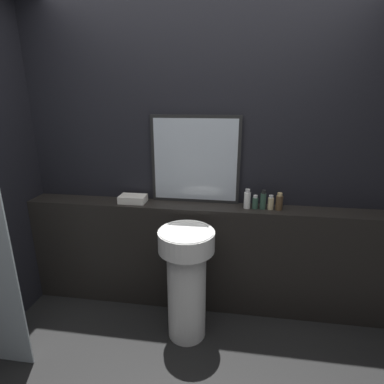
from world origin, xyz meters
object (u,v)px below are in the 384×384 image
Objects in this scene: pedestal_sink at (187,277)px; shampoo_bottle at (247,199)px; body_wash_bottle at (271,203)px; lotion_bottle at (263,200)px; towel_stack at (133,199)px; hand_soap_bottle at (279,202)px; mirror at (195,160)px; conditioner_bottle at (255,202)px.

pedestal_sink is 5.61× the size of shampoo_bottle.
lotion_bottle is at bearing 180.00° from body_wash_bottle.
shampoo_bottle is at bearing 0.00° from towel_stack.
pedestal_sink is 6.41× the size of hand_soap_bottle.
lotion_bottle reaches higher than hand_soap_bottle.
shampoo_bottle reaches higher than lotion_bottle.
pedestal_sink is 0.92m from mirror.
mirror is at bearing 168.80° from conditioner_bottle.
conditioner_bottle is (0.06, 0.00, -0.02)m from shampoo_bottle.
hand_soap_bottle is (0.67, -0.10, -0.29)m from mirror.
body_wash_bottle is 0.84× the size of hand_soap_bottle.
shampoo_bottle is 1.02× the size of lotion_bottle.
shampoo_bottle is at bearing 180.00° from lotion_bottle.
conditioner_bottle is (1.00, 0.00, 0.02)m from towel_stack.
shampoo_bottle reaches higher than hand_soap_bottle.
lotion_bottle is (0.06, 0.00, 0.02)m from conditioner_bottle.
towel_stack is 1.40× the size of shampoo_bottle.
towel_stack is 1.12m from body_wash_bottle.
lotion_bottle is 1.12× the size of hand_soap_bottle.
shampoo_bottle reaches higher than towel_stack.
pedestal_sink is 5.70× the size of lotion_bottle.
shampoo_bottle reaches higher than body_wash_bottle.
mirror is 0.58m from conditioner_bottle.
body_wash_bottle is (0.60, 0.39, 0.47)m from pedestal_sink.
pedestal_sink is at bearing -137.44° from shampoo_bottle.
towel_stack is at bearing 180.00° from lotion_bottle.
pedestal_sink is at bearing -144.53° from lotion_bottle.
mirror is at bearing 169.99° from lotion_bottle.
hand_soap_bottle reaches higher than pedestal_sink.
pedestal_sink is 0.91m from hand_soap_bottle.
mirror is 6.63× the size of conditioner_bottle.
towel_stack is 1.60× the size of hand_soap_bottle.
body_wash_bottle is (1.12, 0.00, 0.02)m from towel_stack.
mirror is at bearing 10.73° from towel_stack.
shampoo_bottle is at bearing 180.00° from body_wash_bottle.
body_wash_bottle is 0.06m from hand_soap_bottle.
mirror is 6.24× the size of body_wash_bottle.
pedestal_sink is at bearing -149.85° from hand_soap_bottle.
mirror is 0.63m from lotion_bottle.
conditioner_bottle is at bearing 180.00° from hand_soap_bottle.
pedestal_sink is 0.83m from lotion_bottle.
conditioner_bottle is 0.94× the size of body_wash_bottle.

